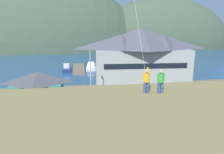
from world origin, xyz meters
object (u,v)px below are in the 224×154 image
Objects in this scene: wharf_dock at (79,69)px; parking_light_pole at (90,70)px; parked_car_mid_row_center at (180,92)px; person_kite_flyer at (146,80)px; moored_boat_outer_mooring at (91,67)px; parked_car_lone_by_shed at (104,112)px; person_companion at (161,81)px; parked_car_front_row_silver at (129,96)px; moored_boat_wharfside at (67,69)px; harbor_lodge at (141,53)px; storage_shed_near_lot at (38,88)px; parked_car_mid_row_near at (184,106)px; parked_car_front_row_red at (19,113)px; parked_car_front_row_end at (92,98)px.

wharf_dock is 2.08× the size of parking_light_pole.
parked_car_mid_row_center is 20.65m from person_kite_flyer.
moored_boat_outer_mooring is 4.53× the size of person_kite_flyer.
wharf_dock is at bearing 96.37° from person_kite_flyer.
parked_car_lone_by_shed is 2.43× the size of person_companion.
parked_car_front_row_silver is at bearing -75.70° from wharf_dock.
moored_boat_wharfside is 24.49m from parking_light_pole.
harbor_lodge is at bearing 74.98° from person_companion.
person_companion is (11.98, -16.78, 4.62)m from storage_shed_near_lot.
parking_light_pole reaches higher than wharf_dock.
parked_car_lone_by_shed is 0.99× the size of parked_car_mid_row_near.
parked_car_front_row_red is at bearing -102.03° from wharf_dock.
harbor_lodge reaches higher than parked_car_front_row_end.
person_kite_flyer is at bearing -41.40° from parked_car_front_row_red.
person_kite_flyer reaches higher than parking_light_pole.
harbor_lodge is at bearing -54.79° from moored_boat_outer_mooring.
wharf_dock is 3.78× the size of parked_car_front_row_end.
parked_car_lone_by_shed is 7.34m from parked_car_front_row_silver.
moored_boat_wharfside is 30.53m from parked_car_front_row_silver.
parking_light_pole is 4.42× the size of person_companion.
parked_car_front_row_end is 12.94m from parked_car_mid_row_near.
parked_car_front_row_silver is 16.46m from person_companion.
moored_boat_wharfside is 28.99m from parked_car_front_row_end.
person_kite_flyer is at bearing -78.99° from moored_boat_wharfside.
parked_car_front_row_end is 14.65m from parked_car_mid_row_center.
harbor_lodge is at bearing 88.97° from parked_car_mid_row_near.
person_companion reaches higher than parked_car_lone_by_shed.
parked_car_front_row_end is 0.99× the size of parked_car_front_row_red.
moored_boat_wharfside is 32.81m from parked_car_front_row_red.
parked_car_front_row_end is 1.00× the size of parked_car_lone_by_shed.
person_kite_flyer reaches higher than moored_boat_wharfside.
parked_car_mid_row_near is 2.46× the size of person_companion.
person_companion is at bearing -77.81° from moored_boat_wharfside.
parked_car_mid_row_near is at bearing -22.91° from parked_car_front_row_end.
moored_boat_wharfside is 4.04× the size of person_companion.
moored_boat_outer_mooring reaches higher than parked_car_front_row_silver.
parked_car_front_row_end is at bearing 23.96° from parked_car_front_row_red.
parked_car_mid_row_center is at bearing -60.14° from wharf_dock.
parked_car_front_row_red is 0.99× the size of parked_car_mid_row_center.
parked_car_mid_row_center is (8.97, 1.00, 0.00)m from parked_car_front_row_silver.
person_companion reaches higher than parked_car_mid_row_center.
parked_car_mid_row_center is at bearing 53.98° from person_kite_flyer.
parked_car_front_row_silver is (13.62, -1.60, -1.55)m from storage_shed_near_lot.
moored_boat_wharfside is 3.79× the size of person_kite_flyer.
parked_car_front_row_end is at bearing -175.98° from parked_car_mid_row_center.
wharf_dock is 35.70m from parked_car_lone_by_shed.
parked_car_mid_row_near is 0.99× the size of parked_car_front_row_silver.
person_kite_flyer is at bearing -56.38° from storage_shed_near_lot.
storage_shed_near_lot reaches higher than parked_car_mid_row_center.
harbor_lodge is 17.81m from parked_car_front_row_silver.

